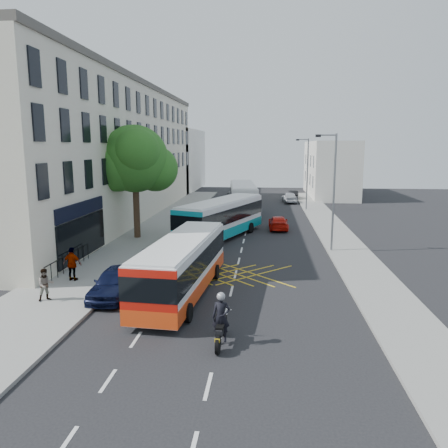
% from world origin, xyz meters
% --- Properties ---
extents(ground, '(120.00, 120.00, 0.00)m').
position_xyz_m(ground, '(0.00, 0.00, 0.00)').
color(ground, black).
rests_on(ground, ground).
extents(pavement_left, '(5.00, 70.00, 0.15)m').
position_xyz_m(pavement_left, '(-8.50, 15.00, 0.07)').
color(pavement_left, gray).
rests_on(pavement_left, ground).
extents(pavement_right, '(3.00, 70.00, 0.15)m').
position_xyz_m(pavement_right, '(7.50, 15.00, 0.07)').
color(pavement_right, gray).
rests_on(pavement_right, ground).
extents(terrace_main, '(8.30, 45.00, 13.50)m').
position_xyz_m(terrace_main, '(-14.00, 24.49, 6.76)').
color(terrace_main, beige).
rests_on(terrace_main, ground).
extents(terrace_far, '(8.00, 20.00, 10.00)m').
position_xyz_m(terrace_far, '(-14.00, 55.00, 5.00)').
color(terrace_far, silver).
rests_on(terrace_far, ground).
extents(building_right, '(6.00, 18.00, 8.00)m').
position_xyz_m(building_right, '(11.00, 48.00, 4.00)').
color(building_right, silver).
rests_on(building_right, ground).
extents(street_tree, '(6.30, 5.70, 8.80)m').
position_xyz_m(street_tree, '(-8.51, 14.97, 6.29)').
color(street_tree, '#382619').
rests_on(street_tree, pavement_left).
extents(lamp_near, '(1.45, 0.15, 8.00)m').
position_xyz_m(lamp_near, '(6.20, 12.00, 4.62)').
color(lamp_near, slate).
rests_on(lamp_near, pavement_right).
extents(lamp_far, '(1.45, 0.15, 8.00)m').
position_xyz_m(lamp_far, '(6.20, 32.00, 4.62)').
color(lamp_far, slate).
rests_on(lamp_far, pavement_right).
extents(railings, '(0.08, 5.60, 1.14)m').
position_xyz_m(railings, '(-9.70, 5.30, 0.72)').
color(railings, black).
rests_on(railings, pavement_left).
extents(bus_near, '(3.12, 10.26, 2.84)m').
position_xyz_m(bus_near, '(-2.38, 2.30, 1.50)').
color(bus_near, silver).
rests_on(bus_near, ground).
extents(bus_mid, '(6.27, 11.21, 3.10)m').
position_xyz_m(bus_mid, '(-1.84, 15.92, 1.63)').
color(bus_mid, silver).
rests_on(bus_mid, ground).
extents(bus_far, '(3.73, 11.72, 3.24)m').
position_xyz_m(bus_far, '(-0.86, 29.60, 1.71)').
color(bus_far, silver).
rests_on(bus_far, ground).
extents(motorbike, '(0.70, 2.31, 2.05)m').
position_xyz_m(motorbike, '(0.10, -3.09, 0.96)').
color(motorbike, black).
rests_on(motorbike, ground).
extents(parked_car_blue, '(1.78, 4.36, 1.48)m').
position_xyz_m(parked_car_blue, '(-5.60, 1.63, 0.74)').
color(parked_car_blue, black).
rests_on(parked_car_blue, ground).
extents(parked_car_silver, '(1.70, 3.85, 1.23)m').
position_xyz_m(parked_car_silver, '(-5.04, 6.20, 0.61)').
color(parked_car_silver, '#9A9CA1').
rests_on(parked_car_silver, ground).
extents(red_hatchback, '(1.75, 4.13, 1.19)m').
position_xyz_m(red_hatchback, '(2.81, 20.19, 0.59)').
color(red_hatchback, red).
rests_on(red_hatchback, ground).
extents(distant_car_grey, '(2.56, 4.80, 1.28)m').
position_xyz_m(distant_car_grey, '(-2.69, 43.97, 0.64)').
color(distant_car_grey, '#3B3F43').
rests_on(distant_car_grey, ground).
extents(distant_car_silver, '(2.09, 4.31, 1.42)m').
position_xyz_m(distant_car_silver, '(4.72, 38.98, 0.71)').
color(distant_car_silver, '#B8BBC0').
rests_on(distant_car_silver, ground).
extents(distant_car_dark, '(1.65, 3.93, 1.26)m').
position_xyz_m(distant_car_dark, '(5.50, 42.86, 0.63)').
color(distant_car_dark, black).
rests_on(distant_car_dark, ground).
extents(pedestrian_near, '(0.95, 0.92, 1.54)m').
position_xyz_m(pedestrian_near, '(-8.55, 0.42, 0.92)').
color(pedestrian_near, gray).
rests_on(pedestrian_near, pavement_left).
extents(pedestrian_far, '(1.12, 0.59, 1.83)m').
position_xyz_m(pedestrian_far, '(-8.64, 3.53, 1.07)').
color(pedestrian_far, gray).
rests_on(pedestrian_far, pavement_left).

